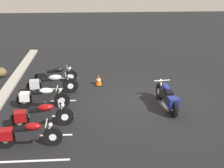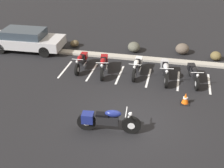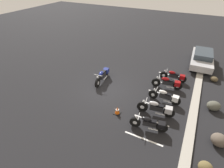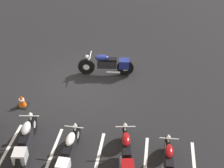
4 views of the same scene
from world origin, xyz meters
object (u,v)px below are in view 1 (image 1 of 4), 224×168
at_px(parked_bike_4, 54,75).
at_px(parked_bike_3, 49,84).
at_px(parked_bike_2, 40,97).
at_px(landscape_rock_0, 0,72).
at_px(motorcycle_navy_featured, 167,97).
at_px(traffic_cone, 99,80).
at_px(parked_bike_1, 39,116).
at_px(parked_bike_0, 26,134).

bearing_deg(parked_bike_4, parked_bike_3, -102.21).
bearing_deg(parked_bike_2, landscape_rock_0, 123.99).
bearing_deg(landscape_rock_0, motorcycle_navy_featured, -120.25).
xyz_separation_m(landscape_rock_0, traffic_cone, (-1.59, -5.05, -0.01)).
xyz_separation_m(motorcycle_navy_featured, landscape_rock_0, (4.49, 7.70, -0.25)).
distance_m(parked_bike_2, traffic_cone, 3.46).
xyz_separation_m(parked_bike_4, traffic_cone, (-0.33, -2.17, -0.20)).
bearing_deg(traffic_cone, parked_bike_3, 115.15).
height_order(parked_bike_1, traffic_cone, parked_bike_1).
bearing_deg(motorcycle_navy_featured, landscape_rock_0, 54.44).
height_order(motorcycle_navy_featured, parked_bike_0, motorcycle_navy_featured).
distance_m(parked_bike_1, parked_bike_4, 4.52).
height_order(parked_bike_2, traffic_cone, parked_bike_2).
distance_m(parked_bike_4, traffic_cone, 2.21).
relative_size(parked_bike_3, traffic_cone, 4.46).
bearing_deg(parked_bike_3, parked_bike_2, -105.33).
relative_size(parked_bike_0, landscape_rock_0, 3.35).
xyz_separation_m(parked_bike_4, landscape_rock_0, (1.26, 2.88, -0.19)).
relative_size(parked_bike_2, traffic_cone, 4.19).
xyz_separation_m(parked_bike_1, landscape_rock_0, (5.77, 2.85, -0.21)).
height_order(parked_bike_0, parked_bike_4, parked_bike_4).
bearing_deg(parked_bike_1, parked_bike_3, 80.86).
height_order(motorcycle_navy_featured, traffic_cone, motorcycle_navy_featured).
bearing_deg(parked_bike_4, parked_bike_1, -101.09).
height_order(parked_bike_0, parked_bike_1, parked_bike_1).
relative_size(motorcycle_navy_featured, parked_bike_0, 1.17).
xyz_separation_m(parked_bike_1, parked_bike_3, (3.15, 0.01, 0.02)).
height_order(parked_bike_2, parked_bike_3, parked_bike_3).
distance_m(parked_bike_2, parked_bike_3, 1.45).
xyz_separation_m(parked_bike_0, landscape_rock_0, (7.03, 2.63, -0.18)).
relative_size(parked_bike_2, landscape_rock_0, 3.50).
bearing_deg(traffic_cone, parked_bike_4, 81.28).
bearing_deg(traffic_cone, parked_bike_0, 155.97).
xyz_separation_m(parked_bike_2, landscape_rock_0, (4.06, 2.64, -0.20)).
xyz_separation_m(parked_bike_1, parked_bike_2, (1.71, 0.20, -0.01)).
height_order(motorcycle_navy_featured, parked_bike_1, motorcycle_navy_featured).
relative_size(parked_bike_0, parked_bike_1, 0.93).
bearing_deg(parked_bike_3, parked_bike_0, -100.21).
distance_m(parked_bike_1, parked_bike_2, 1.73).
bearing_deg(parked_bike_1, parked_bike_4, 80.37).
distance_m(parked_bike_2, parked_bike_4, 2.81).
height_order(motorcycle_navy_featured, parked_bike_4, motorcycle_navy_featured).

